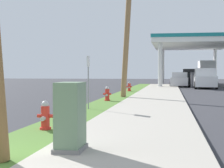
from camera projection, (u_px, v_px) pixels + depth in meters
name	position (u px, v px, depth m)	size (l,w,h in m)	color
fire_hydrant_nearest	(45.00, 117.00, 9.18)	(0.42, 0.38, 0.74)	red
fire_hydrant_second	(107.00, 94.00, 18.48)	(0.42, 0.38, 0.74)	red
fire_hydrant_third	(129.00, 87.00, 27.70)	(0.42, 0.37, 0.74)	red
utility_pole_midground	(127.00, 26.00, 21.43)	(1.15, 1.26, 8.33)	#937047
utility_cabinet	(70.00, 119.00, 6.72)	(0.51, 0.76, 1.28)	slate
street_sign_post	(88.00, 71.00, 14.36)	(0.05, 0.36, 2.12)	gray
car_silver_by_near_pump	(180.00, 80.00, 39.17)	(2.19, 4.61, 1.57)	#BCBCC1
truck_black_at_forecourt	(191.00, 78.00, 42.20)	(2.43, 5.51, 1.97)	black
truck_navy_on_apron	(206.00, 73.00, 49.03)	(2.18, 6.42, 3.11)	navy
truck_white_at_far_bay	(204.00, 79.00, 35.35)	(2.19, 5.43, 1.97)	white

